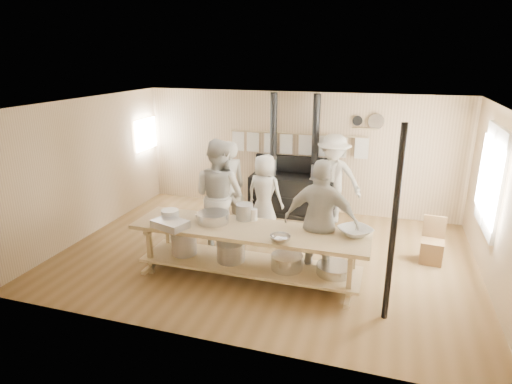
% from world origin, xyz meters
% --- Properties ---
extents(ground, '(7.00, 7.00, 0.00)m').
position_xyz_m(ground, '(0.00, 0.00, 0.00)').
color(ground, brown).
rests_on(ground, ground).
extents(room_shell, '(7.00, 7.00, 7.00)m').
position_xyz_m(room_shell, '(0.00, 0.00, 1.62)').
color(room_shell, tan).
rests_on(room_shell, ground).
extents(window_right, '(0.09, 1.50, 1.65)m').
position_xyz_m(window_right, '(3.47, 0.60, 1.50)').
color(window_right, beige).
rests_on(window_right, ground).
extents(left_opening, '(0.00, 0.90, 0.90)m').
position_xyz_m(left_opening, '(-3.45, 2.00, 1.60)').
color(left_opening, white).
rests_on(left_opening, ground).
extents(stove, '(1.90, 0.75, 2.60)m').
position_xyz_m(stove, '(-0.01, 2.12, 0.52)').
color(stove, black).
rests_on(stove, ground).
extents(towel_rail, '(3.00, 0.04, 0.47)m').
position_xyz_m(towel_rail, '(-0.00, 2.40, 1.55)').
color(towel_rail, '#A0895B').
rests_on(towel_rail, ground).
extents(back_wall_shelf, '(0.63, 0.14, 0.32)m').
position_xyz_m(back_wall_shelf, '(1.46, 2.43, 2.00)').
color(back_wall_shelf, '#A0895B').
rests_on(back_wall_shelf, ground).
extents(prep_table, '(3.60, 0.90, 0.85)m').
position_xyz_m(prep_table, '(-0.01, -0.90, 0.52)').
color(prep_table, '#A0895B').
rests_on(prep_table, ground).
extents(support_post, '(0.08, 0.08, 2.60)m').
position_xyz_m(support_post, '(2.05, -1.35, 1.30)').
color(support_post, black).
rests_on(support_post, ground).
extents(cook_far_left, '(0.78, 0.76, 1.80)m').
position_xyz_m(cook_far_left, '(-0.98, 0.84, 0.90)').
color(cook_far_left, '#A49F91').
rests_on(cook_far_left, ground).
extents(cook_left, '(1.16, 1.03, 2.01)m').
position_xyz_m(cook_left, '(-0.83, -0.01, 1.00)').
color(cook_left, '#A49F91').
rests_on(cook_left, ground).
extents(cook_center, '(0.84, 0.64, 1.54)m').
position_xyz_m(cook_center, '(-0.32, 1.04, 0.77)').
color(cook_center, '#A49F91').
rests_on(cook_center, ground).
extents(cook_right, '(1.14, 0.50, 1.91)m').
position_xyz_m(cook_right, '(1.04, -0.60, 0.96)').
color(cook_right, '#A49F91').
rests_on(cook_right, ground).
extents(cook_by_window, '(1.24, 0.77, 1.84)m').
position_xyz_m(cook_by_window, '(0.87, 1.95, 0.92)').
color(cook_by_window, '#A49F91').
rests_on(cook_by_window, ground).
extents(chair, '(0.39, 0.39, 0.77)m').
position_xyz_m(chair, '(2.75, 0.57, 0.23)').
color(chair, brown).
rests_on(chair, ground).
extents(bowl_white_a, '(0.57, 0.57, 0.11)m').
position_xyz_m(bowl_white_a, '(-0.65, -0.77, 0.90)').
color(bowl_white_a, silver).
rests_on(bowl_white_a, prep_table).
extents(bowl_steel_a, '(0.40, 0.40, 0.09)m').
position_xyz_m(bowl_steel_a, '(-0.76, -0.81, 0.89)').
color(bowl_steel_a, silver).
rests_on(bowl_steel_a, prep_table).
extents(bowl_white_b, '(0.65, 0.65, 0.11)m').
position_xyz_m(bowl_white_b, '(1.55, -0.68, 0.91)').
color(bowl_white_b, silver).
rests_on(bowl_white_b, prep_table).
extents(bowl_steel_b, '(0.41, 0.41, 0.09)m').
position_xyz_m(bowl_steel_b, '(0.57, -1.23, 0.90)').
color(bowl_steel_b, silver).
rests_on(bowl_steel_b, prep_table).
extents(roasting_pan, '(0.59, 0.48, 0.11)m').
position_xyz_m(roasting_pan, '(-1.14, -1.23, 0.91)').
color(roasting_pan, '#B2B2B7').
rests_on(roasting_pan, prep_table).
extents(mixing_bowl_large, '(0.60, 0.60, 0.16)m').
position_xyz_m(mixing_bowl_large, '(-0.61, -0.83, 0.93)').
color(mixing_bowl_large, silver).
rests_on(mixing_bowl_large, prep_table).
extents(bucket_galv, '(0.36, 0.36, 0.25)m').
position_xyz_m(bucket_galv, '(-0.18, -0.57, 0.98)').
color(bucket_galv, gray).
rests_on(bucket_galv, prep_table).
extents(deep_bowl_enamel, '(0.35, 0.35, 0.17)m').
position_xyz_m(deep_bowl_enamel, '(-1.29, -0.96, 0.94)').
color(deep_bowl_enamel, silver).
rests_on(deep_bowl_enamel, prep_table).
extents(pitcher, '(0.15, 0.15, 0.19)m').
position_xyz_m(pitcher, '(-0.03, -0.57, 0.94)').
color(pitcher, silver).
rests_on(pitcher, prep_table).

